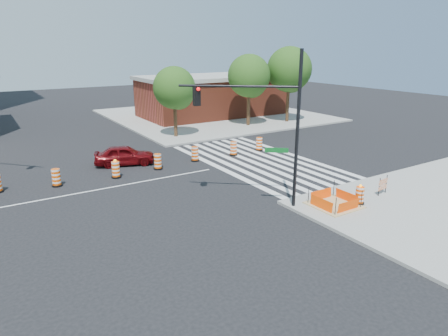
# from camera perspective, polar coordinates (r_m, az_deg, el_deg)

# --- Properties ---
(ground) EXTENTS (120.00, 120.00, 0.00)m
(ground) POSITION_cam_1_polar(r_m,az_deg,el_deg) (23.74, -16.95, -2.87)
(ground) COLOR black
(ground) RESTS_ON ground
(sidewalk_ne) EXTENTS (22.00, 22.00, 0.15)m
(sidewalk_ne) POSITION_cam_1_polar(r_m,az_deg,el_deg) (46.81, -1.55, 7.56)
(sidewalk_ne) COLOR gray
(sidewalk_ne) RESTS_ON ground
(crosswalk_east) EXTENTS (6.75, 13.50, 0.01)m
(crosswalk_east) POSITION_cam_1_polar(r_m,az_deg,el_deg) (28.35, 4.77, 1.06)
(crosswalk_east) COLOR silver
(crosswalk_east) RESTS_ON ground
(lane_centerline) EXTENTS (14.00, 0.12, 0.01)m
(lane_centerline) POSITION_cam_1_polar(r_m,az_deg,el_deg) (23.74, -16.95, -2.86)
(lane_centerline) COLOR silver
(lane_centerline) RESTS_ON ground
(excavation_pit) EXTENTS (2.20, 2.20, 0.90)m
(excavation_pit) POSITION_cam_1_polar(r_m,az_deg,el_deg) (20.74, 15.44, -5.00)
(excavation_pit) COLOR tan
(excavation_pit) RESTS_ON ground
(brick_storefront) EXTENTS (16.50, 8.50, 4.60)m
(brick_storefront) POSITION_cam_1_polar(r_m,az_deg,el_deg) (46.49, -1.58, 10.29)
(brick_storefront) COLOR maroon
(brick_storefront) RESTS_ON ground
(red_coupe) EXTENTS (4.28, 2.77, 1.36)m
(red_coupe) POSITION_cam_1_polar(r_m,az_deg,el_deg) (27.94, -14.03, 1.80)
(red_coupe) COLOR #58070A
(red_coupe) RESTS_ON ground
(signal_pole_se) EXTENTS (4.50, 3.70, 7.53)m
(signal_pole_se) POSITION_cam_1_polar(r_m,az_deg,el_deg) (19.05, 5.79, 7.43)
(signal_pole_se) COLOR black
(signal_pole_se) RESTS_ON ground
(pit_drum) EXTENTS (0.53, 0.53, 1.04)m
(pit_drum) POSITION_cam_1_polar(r_m,az_deg,el_deg) (21.18, 18.80, -3.79)
(pit_drum) COLOR black
(pit_drum) RESTS_ON ground
(barricade) EXTENTS (0.84, 0.18, 0.99)m
(barricade) POSITION_cam_1_polar(r_m,az_deg,el_deg) (22.96, 21.76, -2.20)
(barricade) COLOR #F75205
(barricade) RESTS_ON ground
(tree_north_c) EXTENTS (3.64, 3.64, 6.18)m
(tree_north_c) POSITION_cam_1_polar(r_m,az_deg,el_deg) (35.03, -7.06, 10.97)
(tree_north_c) COLOR #382314
(tree_north_c) RESTS_ON ground
(tree_north_d) EXTENTS (4.16, 4.16, 7.08)m
(tree_north_d) POSITION_cam_1_polar(r_m,az_deg,el_deg) (40.05, 3.61, 12.67)
(tree_north_d) COLOR #382314
(tree_north_d) RESTS_ON ground
(tree_north_e) EXTENTS (4.58, 4.58, 7.79)m
(tree_north_e) POSITION_cam_1_polar(r_m,az_deg,el_deg) (42.49, 9.30, 13.39)
(tree_north_e) COLOR #382314
(tree_north_e) RESTS_ON ground
(median_drum_3) EXTENTS (0.60, 0.60, 1.02)m
(median_drum_3) POSITION_cam_1_polar(r_m,az_deg,el_deg) (24.96, -22.83, -1.35)
(median_drum_3) COLOR black
(median_drum_3) RESTS_ON ground
(median_drum_4) EXTENTS (0.60, 0.60, 1.18)m
(median_drum_4) POSITION_cam_1_polar(r_m,az_deg,el_deg) (25.36, -15.19, -0.29)
(median_drum_4) COLOR black
(median_drum_4) RESTS_ON ground
(median_drum_5) EXTENTS (0.60, 0.60, 1.02)m
(median_drum_5) POSITION_cam_1_polar(r_m,az_deg,el_deg) (26.55, -9.43, 0.84)
(median_drum_5) COLOR black
(median_drum_5) RESTS_ON ground
(median_drum_6) EXTENTS (0.60, 0.60, 1.02)m
(median_drum_6) POSITION_cam_1_polar(r_m,az_deg,el_deg) (28.13, -4.18, 1.95)
(median_drum_6) COLOR black
(median_drum_6) RESTS_ON ground
(median_drum_7) EXTENTS (0.60, 0.60, 1.02)m
(median_drum_7) POSITION_cam_1_polar(r_m,az_deg,el_deg) (29.56, 1.37, 2.73)
(median_drum_7) COLOR black
(median_drum_7) RESTS_ON ground
(median_drum_8) EXTENTS (0.60, 0.60, 1.02)m
(median_drum_8) POSITION_cam_1_polar(r_m,az_deg,el_deg) (31.04, 5.04, 3.37)
(median_drum_8) COLOR black
(median_drum_8) RESTS_ON ground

